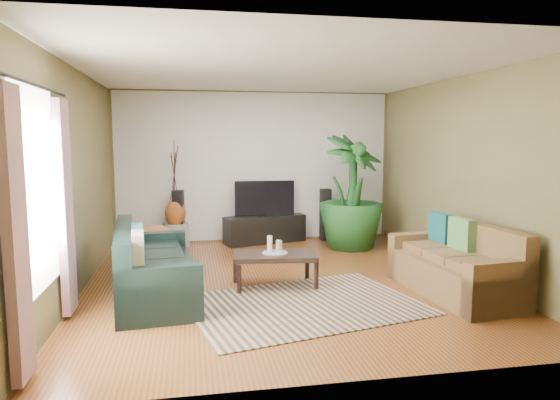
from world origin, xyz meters
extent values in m
plane|color=brown|center=(0.00, 0.00, 0.00)|extent=(5.50, 5.50, 0.00)
plane|color=white|center=(0.00, 0.00, 2.70)|extent=(5.50, 5.50, 0.00)
plane|color=brown|center=(0.00, 2.75, 1.35)|extent=(5.00, 0.00, 5.00)
plane|color=brown|center=(0.00, -2.75, 1.35)|extent=(5.00, 0.00, 5.00)
plane|color=brown|center=(-2.50, 0.00, 1.35)|extent=(0.00, 5.50, 5.50)
plane|color=brown|center=(2.50, 0.00, 1.35)|extent=(0.00, 5.50, 5.50)
plane|color=white|center=(0.00, 2.74, 1.35)|extent=(4.90, 0.00, 4.90)
plane|color=white|center=(-2.48, -1.60, 1.40)|extent=(0.00, 1.80, 1.80)
cube|color=gray|center=(-2.43, -2.35, 1.15)|extent=(0.08, 0.35, 2.20)
cube|color=gray|center=(-2.43, -0.85, 1.15)|extent=(0.08, 0.35, 2.20)
cylinder|color=black|center=(-2.43, -1.60, 2.30)|extent=(0.03, 1.90, 0.03)
cube|color=black|center=(-1.59, -0.35, 0.42)|extent=(1.07, 2.09, 0.85)
cube|color=brown|center=(1.91, -0.88, 0.42)|extent=(0.97, 1.85, 0.85)
cube|color=tan|center=(0.06, -0.96, 0.01)|extent=(2.87, 2.32, 0.01)
cube|color=black|center=(-0.13, -0.18, 0.21)|extent=(1.09, 0.67, 0.42)
cylinder|color=gray|center=(-0.13, -0.18, 0.43)|extent=(0.32, 0.32, 0.01)
cylinder|color=white|center=(-0.19, -0.15, 0.54)|extent=(0.07, 0.07, 0.21)
cylinder|color=beige|center=(-0.09, -0.22, 0.52)|extent=(0.07, 0.07, 0.16)
cylinder|color=white|center=(-0.06, -0.12, 0.50)|extent=(0.07, 0.07, 0.13)
cube|color=black|center=(0.14, 2.50, 0.24)|extent=(1.52, 0.82, 0.48)
cube|color=black|center=(0.14, 2.50, 0.80)|extent=(1.07, 0.06, 0.63)
cube|color=black|center=(-1.37, 2.50, 0.48)|extent=(0.21, 0.22, 0.97)
cube|color=black|center=(1.26, 2.50, 0.47)|extent=(0.18, 0.20, 0.95)
imported|color=#174719|center=(1.51, 1.79, 0.96)|extent=(1.50, 1.50, 1.93)
cylinder|color=black|center=(1.51, 1.79, 0.14)|extent=(0.36, 0.36, 0.28)
cube|color=#979795|center=(-1.43, 2.50, 0.19)|extent=(0.46, 0.46, 0.39)
ellipsoid|color=#91481A|center=(-1.43, 2.50, 0.57)|extent=(0.36, 0.36, 0.50)
cube|color=#945430|center=(-1.77, 0.99, 0.29)|extent=(0.70, 0.70, 0.58)
camera|label=1|loc=(-1.16, -6.22, 1.85)|focal=32.00mm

